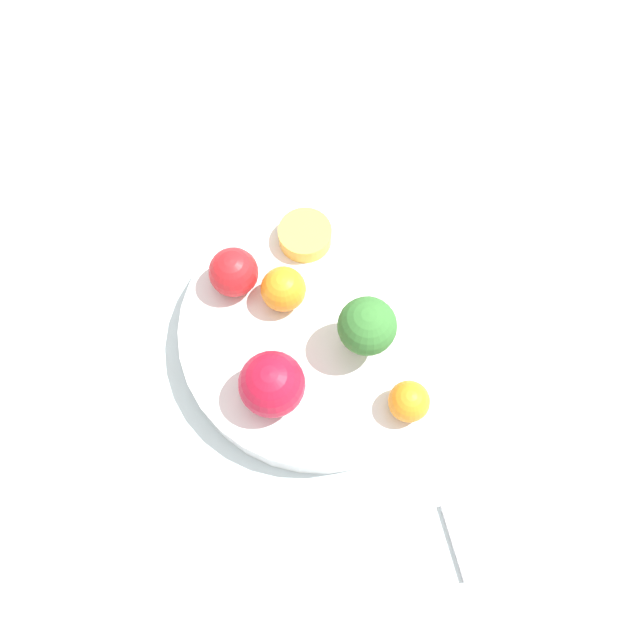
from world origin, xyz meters
TOP-DOWN VIEW (x-y plane):
  - ground_plane at (0.00, 0.00)m, footprint 6.00×6.00m
  - table_surface at (0.00, 0.00)m, footprint 1.20×1.20m
  - bowl at (0.00, 0.00)m, footprint 0.26×0.26m
  - broccoli at (-0.03, 0.04)m, footprint 0.05×0.05m
  - apple_red at (0.07, 0.04)m, footprint 0.06×0.06m
  - apple_green at (0.05, -0.07)m, footprint 0.05×0.05m
  - orange_front at (0.02, -0.04)m, footprint 0.04×0.04m
  - orange_back at (-0.03, 0.10)m, footprint 0.04×0.04m
  - small_cup at (-0.03, -0.09)m, footprint 0.05×0.05m
  - spoon at (-0.03, 0.22)m, footprint 0.03×0.07m

SIDE VIEW (x-z plane):
  - ground_plane at x=0.00m, z-range 0.00..0.00m
  - table_surface at x=0.00m, z-range 0.00..0.02m
  - spoon at x=-0.03m, z-range 0.02..0.03m
  - bowl at x=0.00m, z-range 0.02..0.05m
  - small_cup at x=-0.03m, z-range 0.05..0.07m
  - orange_back at x=-0.03m, z-range 0.05..0.09m
  - orange_front at x=0.02m, z-range 0.05..0.10m
  - apple_green at x=0.05m, z-range 0.05..0.10m
  - apple_red at x=0.07m, z-range 0.05..0.11m
  - broccoli at x=-0.03m, z-range 0.06..0.13m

